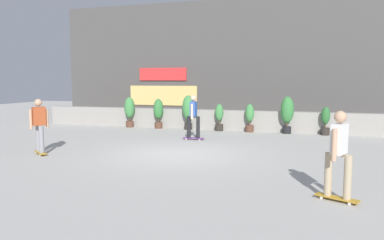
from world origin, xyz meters
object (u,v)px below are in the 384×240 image
(potted_plant_2, at_px, (188,110))
(skater_far_right, at_px, (193,115))
(potted_plant_3, at_px, (219,117))
(potted_plant_0, at_px, (130,110))
(skater_by_wall_left, at_px, (339,152))
(potted_plant_6, at_px, (326,120))
(potted_plant_5, at_px, (287,112))
(potted_plant_1, at_px, (158,112))
(skater_foreground, at_px, (39,124))
(potted_plant_4, at_px, (250,117))

(potted_plant_2, xyz_separation_m, skater_far_right, (1.08, -2.76, 0.02))
(potted_plant_2, relative_size, potted_plant_3, 1.30)
(potted_plant_0, distance_m, skater_by_wall_left, 12.41)
(potted_plant_3, bearing_deg, skater_far_right, -97.72)
(skater_far_right, bearing_deg, potted_plant_6, 29.57)
(potted_plant_0, relative_size, potted_plant_5, 0.92)
(potted_plant_5, bearing_deg, potted_plant_3, 180.00)
(potted_plant_1, height_order, potted_plant_3, potted_plant_1)
(potted_plant_1, xyz_separation_m, skater_foreground, (-1.11, -6.80, 0.15))
(potted_plant_1, distance_m, skater_foreground, 6.89)
(potted_plant_0, relative_size, skater_foreground, 0.86)
(potted_plant_4, height_order, potted_plant_6, potted_plant_4)
(skater_far_right, bearing_deg, skater_by_wall_left, -52.73)
(potted_plant_5, distance_m, skater_by_wall_left, 8.95)
(potted_plant_2, relative_size, potted_plant_6, 1.34)
(potted_plant_3, relative_size, skater_foreground, 0.71)
(potted_plant_2, relative_size, potted_plant_5, 1.00)
(potted_plant_5, bearing_deg, skater_foreground, -135.74)
(potted_plant_1, bearing_deg, potted_plant_5, 0.00)
(potted_plant_0, xyz_separation_m, potted_plant_6, (8.91, 0.00, -0.23))
(potted_plant_2, distance_m, potted_plant_5, 4.40)
(potted_plant_2, relative_size, potted_plant_4, 1.28)
(potted_plant_2, bearing_deg, skater_far_right, -68.62)
(potted_plant_2, relative_size, skater_far_right, 0.93)
(potted_plant_5, relative_size, potted_plant_6, 1.35)
(potted_plant_6, relative_size, skater_foreground, 0.69)
(skater_foreground, bearing_deg, potted_plant_3, 59.32)
(potted_plant_4, distance_m, skater_by_wall_left, 9.33)
(potted_plant_5, bearing_deg, potted_plant_1, 180.00)
(potted_plant_1, distance_m, potted_plant_6, 7.41)
(skater_by_wall_left, bearing_deg, potted_plant_0, 134.47)
(potted_plant_0, height_order, skater_far_right, skater_far_right)
(potted_plant_4, xyz_separation_m, potted_plant_6, (3.12, 0.00, -0.05))
(potted_plant_2, height_order, skater_foreground, skater_foreground)
(potted_plant_1, height_order, potted_plant_4, potted_plant_1)
(potted_plant_4, bearing_deg, potted_plant_2, -180.00)
(potted_plant_2, xyz_separation_m, potted_plant_6, (5.94, 0.00, -0.31))
(potted_plant_0, height_order, potted_plant_3, potted_plant_0)
(potted_plant_3, xyz_separation_m, skater_by_wall_left, (4.27, -8.86, 0.30))
(potted_plant_0, distance_m, potted_plant_5, 7.37)
(potted_plant_4, xyz_separation_m, skater_foreground, (-5.39, -6.80, 0.28))
(potted_plant_1, bearing_deg, skater_by_wall_left, -50.90)
(skater_far_right, height_order, skater_foreground, same)
(potted_plant_0, relative_size, skater_far_right, 0.86)
(potted_plant_2, distance_m, skater_far_right, 2.96)
(potted_plant_1, distance_m, skater_far_right, 3.76)
(potted_plant_4, bearing_deg, potted_plant_5, -0.00)
(skater_far_right, xyz_separation_m, skater_foreground, (-3.66, -4.05, 0.00))
(potted_plant_2, distance_m, potted_plant_4, 2.82)
(potted_plant_0, bearing_deg, skater_by_wall_left, -45.53)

